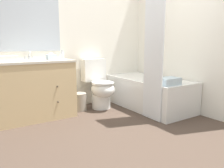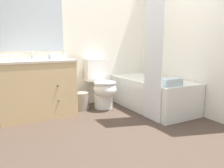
{
  "view_description": "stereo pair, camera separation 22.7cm",
  "coord_description": "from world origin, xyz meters",
  "px_view_note": "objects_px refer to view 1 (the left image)",
  "views": [
    {
      "loc": [
        -1.53,
        -1.85,
        1.07
      ],
      "look_at": [
        0.13,
        0.73,
        0.51
      ],
      "focal_mm": 35.0,
      "sensor_mm": 36.0,
      "label": 1
    },
    {
      "loc": [
        -1.34,
        -1.97,
        1.07
      ],
      "look_at": [
        0.13,
        0.73,
        0.51
      ],
      "focal_mm": 35.0,
      "sensor_mm": 36.0,
      "label": 2
    }
  ],
  "objects_px": {
    "wastebasket": "(79,102)",
    "hand_towel_folded": "(6,59)",
    "vanity_cabinet": "(35,89)",
    "sink_faucet": "(29,57)",
    "bathtub": "(149,93)",
    "tissue_box": "(51,57)",
    "soap_dispenser": "(62,55)",
    "toilet": "(100,86)",
    "bath_towel_folded": "(169,81)"
  },
  "relations": [
    {
      "from": "vanity_cabinet",
      "to": "sink_faucet",
      "type": "bearing_deg",
      "value": 90.0
    },
    {
      "from": "sink_faucet",
      "to": "bathtub",
      "type": "distance_m",
      "value": 1.99
    },
    {
      "from": "vanity_cabinet",
      "to": "toilet",
      "type": "relative_size",
      "value": 1.32
    },
    {
      "from": "sink_faucet",
      "to": "soap_dispenser",
      "type": "xyz_separation_m",
      "value": [
        0.45,
        -0.18,
        0.02
      ]
    },
    {
      "from": "sink_faucet",
      "to": "bathtub",
      "type": "relative_size",
      "value": 0.09
    },
    {
      "from": "bathtub",
      "to": "tissue_box",
      "type": "relative_size",
      "value": 10.4
    },
    {
      "from": "soap_dispenser",
      "to": "tissue_box",
      "type": "bearing_deg",
      "value": 173.05
    },
    {
      "from": "vanity_cabinet",
      "to": "wastebasket",
      "type": "height_order",
      "value": "vanity_cabinet"
    },
    {
      "from": "tissue_box",
      "to": "hand_towel_folded",
      "type": "distance_m",
      "value": 0.67
    },
    {
      "from": "vanity_cabinet",
      "to": "soap_dispenser",
      "type": "bearing_deg",
      "value": 4.06
    },
    {
      "from": "wastebasket",
      "to": "soap_dispenser",
      "type": "relative_size",
      "value": 2.08
    },
    {
      "from": "sink_faucet",
      "to": "toilet",
      "type": "xyz_separation_m",
      "value": [
        1.05,
        -0.26,
        -0.51
      ]
    },
    {
      "from": "toilet",
      "to": "bath_towel_folded",
      "type": "bearing_deg",
      "value": -62.38
    },
    {
      "from": "wastebasket",
      "to": "hand_towel_folded",
      "type": "height_order",
      "value": "hand_towel_folded"
    },
    {
      "from": "wastebasket",
      "to": "hand_towel_folded",
      "type": "bearing_deg",
      "value": -173.02
    },
    {
      "from": "tissue_box",
      "to": "bath_towel_folded",
      "type": "relative_size",
      "value": 0.49
    },
    {
      "from": "tissue_box",
      "to": "soap_dispenser",
      "type": "distance_m",
      "value": 0.17
    },
    {
      "from": "wastebasket",
      "to": "tissue_box",
      "type": "xyz_separation_m",
      "value": [
        -0.41,
        0.06,
        0.74
      ]
    },
    {
      "from": "tissue_box",
      "to": "toilet",
      "type": "bearing_deg",
      "value": -7.5
    },
    {
      "from": "sink_faucet",
      "to": "toilet",
      "type": "bearing_deg",
      "value": -13.87
    },
    {
      "from": "toilet",
      "to": "vanity_cabinet",
      "type": "bearing_deg",
      "value": 177.3
    },
    {
      "from": "vanity_cabinet",
      "to": "wastebasket",
      "type": "relative_size",
      "value": 3.79
    },
    {
      "from": "vanity_cabinet",
      "to": "bathtub",
      "type": "bearing_deg",
      "value": -15.3
    },
    {
      "from": "wastebasket",
      "to": "tissue_box",
      "type": "relative_size",
      "value": 1.94
    },
    {
      "from": "vanity_cabinet",
      "to": "soap_dispenser",
      "type": "relative_size",
      "value": 7.88
    },
    {
      "from": "toilet",
      "to": "bath_towel_folded",
      "type": "height_order",
      "value": "toilet"
    },
    {
      "from": "toilet",
      "to": "bath_towel_folded",
      "type": "xyz_separation_m",
      "value": [
        0.54,
        -1.03,
        0.18
      ]
    },
    {
      "from": "vanity_cabinet",
      "to": "hand_towel_folded",
      "type": "height_order",
      "value": "hand_towel_folded"
    },
    {
      "from": "wastebasket",
      "to": "tissue_box",
      "type": "distance_m",
      "value": 0.85
    },
    {
      "from": "vanity_cabinet",
      "to": "hand_towel_folded",
      "type": "xyz_separation_m",
      "value": [
        -0.36,
        -0.14,
        0.45
      ]
    },
    {
      "from": "toilet",
      "to": "soap_dispenser",
      "type": "height_order",
      "value": "soap_dispenser"
    },
    {
      "from": "bathtub",
      "to": "tissue_box",
      "type": "height_order",
      "value": "tissue_box"
    },
    {
      "from": "sink_faucet",
      "to": "toilet",
      "type": "relative_size",
      "value": 0.17
    },
    {
      "from": "vanity_cabinet",
      "to": "hand_towel_folded",
      "type": "bearing_deg",
      "value": -158.9
    },
    {
      "from": "bathtub",
      "to": "soap_dispenser",
      "type": "distance_m",
      "value": 1.55
    },
    {
      "from": "bathtub",
      "to": "bath_towel_folded",
      "type": "height_order",
      "value": "bath_towel_folded"
    },
    {
      "from": "hand_towel_folded",
      "to": "vanity_cabinet",
      "type": "bearing_deg",
      "value": 21.1
    },
    {
      "from": "sink_faucet",
      "to": "toilet",
      "type": "height_order",
      "value": "sink_faucet"
    },
    {
      "from": "hand_towel_folded",
      "to": "bathtub",
      "type": "bearing_deg",
      "value": -9.17
    },
    {
      "from": "tissue_box",
      "to": "soap_dispenser",
      "type": "relative_size",
      "value": 1.07
    },
    {
      "from": "bathtub",
      "to": "sink_faucet",
      "type": "bearing_deg",
      "value": 158.56
    },
    {
      "from": "wastebasket",
      "to": "tissue_box",
      "type": "height_order",
      "value": "tissue_box"
    },
    {
      "from": "toilet",
      "to": "wastebasket",
      "type": "height_order",
      "value": "toilet"
    },
    {
      "from": "bathtub",
      "to": "vanity_cabinet",
      "type": "bearing_deg",
      "value": 164.7
    },
    {
      "from": "toilet",
      "to": "bathtub",
      "type": "bearing_deg",
      "value": -31.33
    },
    {
      "from": "bath_towel_folded",
      "to": "sink_faucet",
      "type": "bearing_deg",
      "value": 141.01
    },
    {
      "from": "hand_towel_folded",
      "to": "toilet",
      "type": "bearing_deg",
      "value": 3.63
    },
    {
      "from": "vanity_cabinet",
      "to": "hand_towel_folded",
      "type": "distance_m",
      "value": 0.6
    },
    {
      "from": "toilet",
      "to": "wastebasket",
      "type": "bearing_deg",
      "value": 173.89
    },
    {
      "from": "vanity_cabinet",
      "to": "soap_dispenser",
      "type": "xyz_separation_m",
      "value": [
        0.45,
        0.03,
        0.47
      ]
    }
  ]
}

